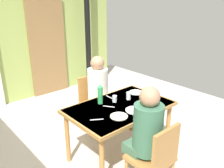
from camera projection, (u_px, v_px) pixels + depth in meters
name	position (u px, v px, depth m)	size (l,w,h in m)	color
ground_plane	(89.00, 156.00, 3.19)	(6.45, 6.45, 0.00)	beige
wall_back	(8.00, 31.00, 4.45)	(4.79, 0.10, 2.80)	#96AC57
door_wooden	(48.00, 48.00, 4.99)	(0.80, 0.05, 2.00)	olive
stove_pipe_column	(88.00, 26.00, 5.19)	(0.12, 0.12, 2.80)	black
dining_table	(120.00, 111.00, 3.00)	(1.30, 0.82, 0.73)	#A57239
chair_near_diner	(156.00, 158.00, 2.38)	(0.40, 0.40, 0.87)	#A57239
chair_far_diner	(93.00, 100.00, 3.69)	(0.40, 0.40, 0.87)	#A57239
person_near_diner	(147.00, 127.00, 2.37)	(0.30, 0.37, 0.77)	#3F664D
person_far_diner	(98.00, 85.00, 3.49)	(0.30, 0.37, 0.77)	silver
water_bottle_green_near	(100.00, 95.00, 3.00)	(0.07, 0.07, 0.26)	green
dinner_plate_near_left	(119.00, 116.00, 2.70)	(0.20, 0.20, 0.01)	white
dinner_plate_near_right	(135.00, 110.00, 2.85)	(0.22, 0.22, 0.01)	white
dinner_plate_far_center	(136.00, 92.00, 3.38)	(0.20, 0.20, 0.01)	white
drinking_glass_by_near_diner	(129.00, 96.00, 3.14)	(0.06, 0.06, 0.10)	silver
drinking_glass_by_far_diner	(115.00, 99.00, 3.07)	(0.06, 0.06, 0.09)	silver
cutlery_knife_near	(152.00, 103.00, 3.06)	(0.15, 0.02, 0.00)	silver
cutlery_fork_near	(110.00, 97.00, 3.22)	(0.15, 0.02, 0.00)	silver
cutlery_knife_far	(97.00, 120.00, 2.64)	(0.15, 0.02, 0.00)	silver
cutlery_fork_far	(109.00, 107.00, 2.95)	(0.15, 0.02, 0.00)	silver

